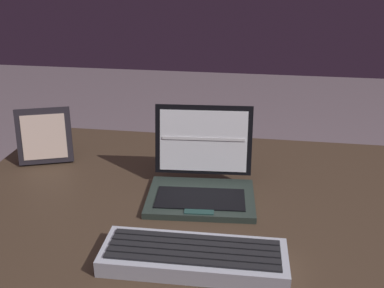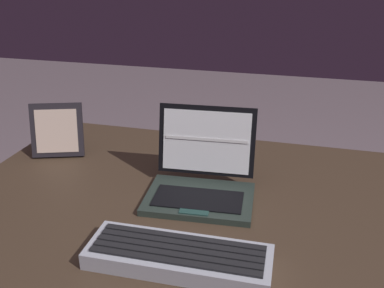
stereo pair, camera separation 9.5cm
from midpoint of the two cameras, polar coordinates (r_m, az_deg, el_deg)
name	(u,v)px [view 2 (the right image)]	position (r m, az deg, el deg)	size (l,w,h in m)	color
desk	(240,246)	(1.01, 9.14, -13.33)	(1.33, 0.81, 0.70)	#413023
laptop_front	(202,180)	(0.99, 4.05, -4.86)	(0.25, 0.22, 0.19)	#28332D
external_keyboard	(179,256)	(0.79, 1.75, -14.85)	(0.33, 0.12, 0.04)	#B2B6C4
photo_frame	(57,131)	(1.21, -15.43, 1.70)	(0.15, 0.09, 0.15)	black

